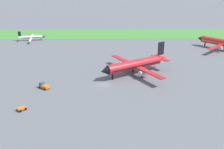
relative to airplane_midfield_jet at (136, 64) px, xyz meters
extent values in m
plane|color=slate|center=(-11.55, -9.64, -3.92)|extent=(600.00, 600.00, 0.00)
cube|color=#478438|center=(-11.55, 69.14, -3.88)|extent=(360.00, 28.00, 0.08)
cylinder|color=red|center=(-0.52, -0.31, 0.08)|extent=(21.53, 14.93, 3.52)
cone|color=black|center=(-11.47, -6.93, 0.08)|extent=(4.52, 4.61, 3.45)
cone|color=red|center=(10.98, 6.64, 0.52)|extent=(5.47, 5.03, 3.17)
cube|color=black|center=(-0.52, -0.31, -0.18)|extent=(20.47, 14.32, 0.49)
cube|color=red|center=(4.00, -6.55, -0.53)|extent=(9.86, 14.30, 0.35)
cube|color=red|center=(-3.94, 6.59, -0.53)|extent=(9.86, 14.30, 0.35)
cylinder|color=#B7BABF|center=(2.57, -4.19, -1.79)|extent=(4.29, 3.64, 1.94)
cylinder|color=#B7BABF|center=(-2.51, 4.22, -1.79)|extent=(4.29, 3.64, 1.94)
cube|color=black|center=(10.43, 6.31, 4.40)|extent=(2.68, 1.85, 5.12)
cube|color=red|center=(11.59, 4.39, 0.43)|extent=(3.96, 4.83, 0.28)
cube|color=red|center=(9.27, 8.22, 0.43)|extent=(3.96, 4.83, 0.28)
cylinder|color=black|center=(-8.73, -5.28, -2.80)|extent=(0.63, 0.63, 2.24)
cylinder|color=black|center=(2.28, -1.85, -2.80)|extent=(0.63, 0.63, 2.24)
cylinder|color=black|center=(-0.58, 2.88, -2.80)|extent=(0.63, 0.63, 2.24)
cylinder|color=white|center=(-52.82, 53.16, -1.97)|extent=(11.82, 3.39, 1.63)
cone|color=black|center=(-46.39, 54.15, -1.97)|extent=(1.85, 1.82, 1.59)
cone|color=white|center=(-59.57, 52.11, -1.76)|extent=(2.47, 1.79, 1.46)
cube|color=black|center=(-52.82, 53.16, -2.09)|extent=(11.18, 3.33, 0.23)
cube|color=white|center=(-53.82, 57.52, -2.25)|extent=(2.49, 9.01, 0.16)
cube|color=white|center=(-52.46, 48.69, -2.25)|extent=(2.49, 9.01, 0.16)
cylinder|color=#B7BABF|center=(-53.13, 56.00, -2.25)|extent=(1.36, 0.71, 0.52)
cylinder|color=#B7BABF|center=(-52.26, 50.35, -2.25)|extent=(1.36, 0.71, 0.52)
cube|color=black|center=(-59.25, 52.16, 0.15)|extent=(1.48, 0.42, 2.60)
cube|color=white|center=(-59.42, 53.29, -1.80)|extent=(1.31, 2.40, 0.13)
cube|color=white|center=(-59.07, 51.04, -1.80)|extent=(1.31, 2.40, 0.13)
cylinder|color=black|center=(-48.00, 53.90, -3.35)|extent=(0.29, 0.29, 1.14)
cylinder|color=black|center=(-53.87, 54.62, -3.35)|extent=(0.29, 0.29, 1.14)
cylinder|color=black|center=(-53.38, 51.44, -3.35)|extent=(0.29, 0.29, 1.14)
cylinder|color=red|center=(46.07, 33.07, -0.24)|extent=(16.96, 17.60, 3.24)
cone|color=black|center=(37.95, 41.61, -0.24)|extent=(4.33, 4.32, 3.17)
cube|color=orange|center=(46.07, 33.07, -0.48)|extent=(16.20, 16.79, 0.45)
cube|color=red|center=(41.36, 27.77, -0.80)|extent=(11.66, 11.24, 0.32)
cylinder|color=#B7BABF|center=(43.20, 29.53, -1.96)|extent=(3.73, 3.79, 1.78)
cylinder|color=black|center=(39.98, 39.47, -2.89)|extent=(0.58, 0.58, 2.06)
cylinder|color=black|center=(45.24, 30.25, -2.89)|extent=(0.58, 0.58, 2.06)
cube|color=orange|center=(-31.58, -12.60, -3.12)|extent=(3.97, 3.58, 0.90)
cube|color=#334C60|center=(-32.39, -12.01, -2.32)|extent=(1.94, 1.99, 0.70)
cylinder|color=black|center=(-33.13, -12.58, -3.57)|extent=(0.71, 0.62, 0.70)
cylinder|color=black|center=(-32.06, -11.13, -3.57)|extent=(0.71, 0.62, 0.70)
cylinder|color=black|center=(-31.10, -14.07, -3.57)|extent=(0.71, 0.62, 0.70)
cylinder|color=black|center=(-30.03, -12.62, -3.57)|extent=(0.71, 0.62, 0.70)
cube|color=orange|center=(-34.74, -27.44, -3.29)|extent=(2.72, 2.79, 0.55)
cylinder|color=black|center=(-34.73, -28.57, -3.57)|extent=(0.65, 0.69, 0.70)
cylinder|color=black|center=(-35.85, -27.57, -3.57)|extent=(0.65, 0.69, 0.70)
cylinder|color=black|center=(-33.62, -27.31, -3.57)|extent=(0.65, 0.69, 0.70)
cylinder|color=black|center=(-34.74, -26.31, -3.57)|extent=(0.65, 0.69, 0.70)
camera|label=1|loc=(-10.37, -94.09, 32.76)|focal=42.80mm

